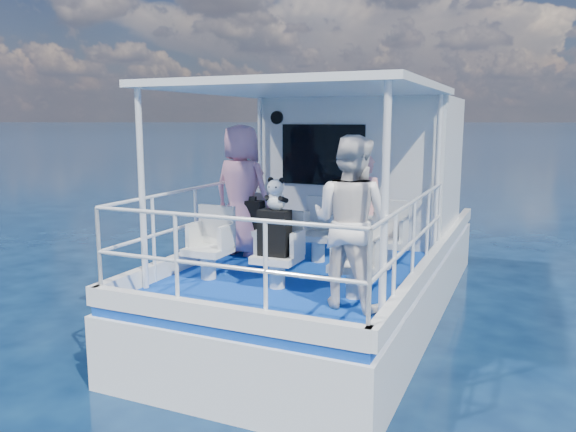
% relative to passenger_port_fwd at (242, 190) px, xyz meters
% --- Properties ---
extents(ground, '(2000.00, 2000.00, 0.00)m').
position_rel_passenger_port_fwd_xyz_m(ground, '(1.12, -0.16, -1.80)').
color(ground, '#071836').
rests_on(ground, ground).
extents(hull, '(3.00, 7.00, 1.60)m').
position_rel_passenger_port_fwd_xyz_m(hull, '(1.12, 0.84, -1.80)').
color(hull, white).
rests_on(hull, ground).
extents(deck, '(2.90, 6.90, 0.10)m').
position_rel_passenger_port_fwd_xyz_m(deck, '(1.12, 0.84, -0.95)').
color(deck, '#0B3499').
rests_on(deck, hull).
extents(cabin, '(2.85, 2.00, 2.20)m').
position_rel_passenger_port_fwd_xyz_m(cabin, '(1.12, 2.14, 0.20)').
color(cabin, white).
rests_on(cabin, deck).
extents(canopy, '(3.00, 3.20, 0.08)m').
position_rel_passenger_port_fwd_xyz_m(canopy, '(1.12, -0.36, 1.34)').
color(canopy, white).
rests_on(canopy, cabin).
extents(canopy_posts, '(2.77, 2.97, 2.20)m').
position_rel_passenger_port_fwd_xyz_m(canopy_posts, '(1.12, -0.41, 0.20)').
color(canopy_posts, white).
rests_on(canopy_posts, deck).
extents(railings, '(2.84, 3.59, 1.00)m').
position_rel_passenger_port_fwd_xyz_m(railings, '(1.12, -0.73, -0.40)').
color(railings, white).
rests_on(railings, deck).
extents(seat_port_fwd, '(0.48, 0.46, 0.38)m').
position_rel_passenger_port_fwd_xyz_m(seat_port_fwd, '(0.22, 0.04, -0.71)').
color(seat_port_fwd, silver).
rests_on(seat_port_fwd, deck).
extents(seat_center_fwd, '(0.48, 0.46, 0.38)m').
position_rel_passenger_port_fwd_xyz_m(seat_center_fwd, '(1.12, 0.04, -0.71)').
color(seat_center_fwd, silver).
rests_on(seat_center_fwd, deck).
extents(seat_stbd_fwd, '(0.48, 0.46, 0.38)m').
position_rel_passenger_port_fwd_xyz_m(seat_stbd_fwd, '(2.02, 0.04, -0.71)').
color(seat_stbd_fwd, silver).
rests_on(seat_stbd_fwd, deck).
extents(seat_port_aft, '(0.48, 0.46, 0.38)m').
position_rel_passenger_port_fwd_xyz_m(seat_port_aft, '(0.22, -1.26, -0.71)').
color(seat_port_aft, silver).
rests_on(seat_port_aft, deck).
extents(seat_center_aft, '(0.48, 0.46, 0.38)m').
position_rel_passenger_port_fwd_xyz_m(seat_center_aft, '(1.12, -1.26, -0.71)').
color(seat_center_aft, silver).
rests_on(seat_center_aft, deck).
extents(seat_stbd_aft, '(0.48, 0.46, 0.38)m').
position_rel_passenger_port_fwd_xyz_m(seat_stbd_aft, '(2.02, -1.26, -0.71)').
color(seat_stbd_aft, silver).
rests_on(seat_stbd_aft, deck).
extents(passenger_port_fwd, '(0.72, 0.55, 1.80)m').
position_rel_passenger_port_fwd_xyz_m(passenger_port_fwd, '(0.00, 0.00, 0.00)').
color(passenger_port_fwd, pink).
rests_on(passenger_port_fwd, deck).
extents(passenger_stbd_fwd, '(0.54, 0.37, 1.43)m').
position_rel_passenger_port_fwd_xyz_m(passenger_stbd_fwd, '(1.69, 0.20, -0.19)').
color(passenger_stbd_fwd, '#D3898E').
rests_on(passenger_stbd_fwd, deck).
extents(passenger_stbd_aft, '(0.94, 0.79, 1.72)m').
position_rel_passenger_port_fwd_xyz_m(passenger_stbd_aft, '(2.04, -1.52, -0.04)').
color(passenger_stbd_aft, white).
rests_on(passenger_stbd_aft, deck).
extents(backpack_port, '(0.30, 0.17, 0.40)m').
position_rel_passenger_port_fwd_xyz_m(backpack_port, '(0.19, -0.05, -0.32)').
color(backpack_port, black).
rests_on(backpack_port, seat_port_fwd).
extents(backpack_center, '(0.34, 0.19, 0.51)m').
position_rel_passenger_port_fwd_xyz_m(backpack_center, '(1.11, -1.30, -0.27)').
color(backpack_center, black).
rests_on(backpack_center, seat_center_aft).
extents(compact_camera, '(0.10, 0.06, 0.06)m').
position_rel_passenger_port_fwd_xyz_m(compact_camera, '(0.20, -0.06, -0.09)').
color(compact_camera, black).
rests_on(compact_camera, backpack_port).
extents(panda, '(0.23, 0.19, 0.35)m').
position_rel_passenger_port_fwd_xyz_m(panda, '(1.13, -1.29, 0.16)').
color(panda, silver).
rests_on(panda, backpack_center).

